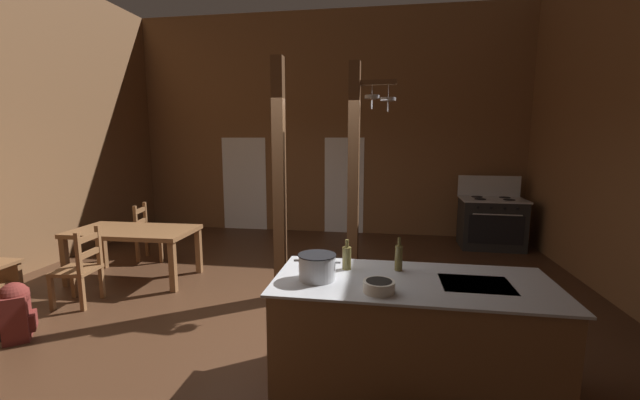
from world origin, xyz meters
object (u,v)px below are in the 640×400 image
at_px(ladderback_chair_by_post, 150,233).
at_px(bottle_short_on_counter, 399,257).
at_px(stockpot_on_counter, 317,267).
at_px(kitchen_island, 410,336).
at_px(mixing_bowl_on_counter, 379,286).
at_px(backpack, 16,310).
at_px(stove_range, 491,222).
at_px(dining_table, 133,235).
at_px(ladderback_chair_near_window, 80,269).
at_px(bottle_tall_on_counter, 347,257).

distance_m(ladderback_chair_by_post, bottle_short_on_counter, 4.85).
relative_size(stockpot_on_counter, bottle_short_on_counter, 1.28).
height_order(kitchen_island, mixing_bowl_on_counter, mixing_bowl_on_counter).
height_order(kitchen_island, stockpot_on_counter, stockpot_on_counter).
relative_size(backpack, stockpot_on_counter, 1.62).
distance_m(ladderback_chair_by_post, backpack, 2.71).
relative_size(stove_range, ladderback_chair_by_post, 1.39).
bearing_deg(stockpot_on_counter, dining_table, 145.25).
relative_size(stove_range, backpack, 2.21).
bearing_deg(ladderback_chair_near_window, stove_range, 31.91).
xyz_separation_m(ladderback_chair_near_window, bottle_short_on_counter, (3.77, -0.87, 0.59)).
bearing_deg(bottle_short_on_counter, mixing_bowl_on_counter, -107.56).
xyz_separation_m(dining_table, bottle_short_on_counter, (3.66, -1.78, 0.39)).
bearing_deg(stockpot_on_counter, stove_range, 61.79).
xyz_separation_m(ladderback_chair_by_post, stockpot_on_counter, (3.35, -3.01, 0.58)).
xyz_separation_m(ladderback_chair_near_window, backpack, (-0.01, -0.87, -0.14)).
xyz_separation_m(stove_range, bottle_short_on_counter, (-1.88, -4.38, 0.56)).
xyz_separation_m(ladderback_chair_by_post, bottle_tall_on_counter, (3.56, -2.73, 0.58)).
height_order(bottle_tall_on_counter, bottle_short_on_counter, bottle_short_on_counter).
height_order(stove_range, stockpot_on_counter, stove_range).
xyz_separation_m(ladderback_chair_by_post, backpack, (0.22, -2.70, -0.14)).
relative_size(ladderback_chair_by_post, bottle_short_on_counter, 3.31).
distance_m(stove_range, stockpot_on_counter, 5.36).
height_order(stove_range, mixing_bowl_on_counter, stove_range).
bearing_deg(stove_range, bottle_short_on_counter, -113.23).
height_order(dining_table, stockpot_on_counter, stockpot_on_counter).
xyz_separation_m(kitchen_island, bottle_tall_on_counter, (-0.53, 0.18, 0.57)).
xyz_separation_m(kitchen_island, stockpot_on_counter, (-0.74, -0.10, 0.56)).
relative_size(stove_range, bottle_tall_on_counter, 5.13).
relative_size(dining_table, ladderback_chair_near_window, 1.81).
height_order(mixing_bowl_on_counter, bottle_short_on_counter, bottle_short_on_counter).
bearing_deg(mixing_bowl_on_counter, bottle_tall_on_counter, 120.66).
distance_m(ladderback_chair_by_post, bottle_tall_on_counter, 4.52).
distance_m(kitchen_island, ladderback_chair_by_post, 5.02).
bearing_deg(backpack, ladderback_chair_near_window, 89.62).
relative_size(ladderback_chair_near_window, backpack, 1.59).
height_order(ladderback_chair_near_window, bottle_tall_on_counter, bottle_tall_on_counter).
bearing_deg(ladderback_chair_near_window, dining_table, 83.15).
bearing_deg(ladderback_chair_by_post, ladderback_chair_near_window, -83.01).
xyz_separation_m(ladderback_chair_near_window, stockpot_on_counter, (3.13, -1.18, 0.58)).
distance_m(stove_range, ladderback_chair_by_post, 6.11).
bearing_deg(kitchen_island, stockpot_on_counter, -172.53).
height_order(backpack, bottle_short_on_counter, bottle_short_on_counter).
bearing_deg(stockpot_on_counter, bottle_short_on_counter, 26.26).
distance_m(bottle_tall_on_counter, bottle_short_on_counter, 0.43).
xyz_separation_m(ladderback_chair_near_window, mixing_bowl_on_counter, (3.61, -1.36, 0.51)).
height_order(backpack, bottle_tall_on_counter, bottle_tall_on_counter).
distance_m(ladderback_chair_near_window, backpack, 0.88).
xyz_separation_m(mixing_bowl_on_counter, bottle_tall_on_counter, (-0.27, 0.46, 0.06)).
height_order(stove_range, ladderback_chair_by_post, stove_range).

